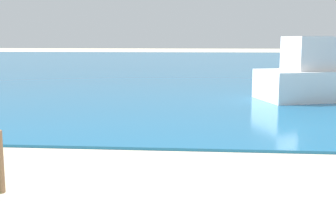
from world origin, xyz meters
TOP-DOWN VIEW (x-y plane):
  - water at (0.00, 41.25)m, footprint 160.00×60.00m

SIDE VIEW (x-z plane):
  - water at x=0.00m, z-range 0.00..0.06m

